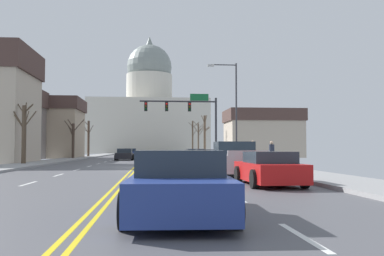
% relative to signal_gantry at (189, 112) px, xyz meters
% --- Properties ---
extents(ground, '(20.00, 180.00, 0.20)m').
position_rel_signal_gantry_xyz_m(ground, '(-4.78, -13.02, -5.00)').
color(ground, '#4E4E53').
extents(signal_gantry, '(7.91, 0.41, 6.78)m').
position_rel_signal_gantry_xyz_m(signal_gantry, '(0.00, 0.00, 0.00)').
color(signal_gantry, '#28282D').
rests_on(signal_gantry, ground).
extents(street_lamp_right, '(2.54, 0.24, 8.42)m').
position_rel_signal_gantry_xyz_m(street_lamp_right, '(3.10, -7.82, 0.10)').
color(street_lamp_right, '#333338').
rests_on(street_lamp_right, ground).
extents(capitol_building, '(29.97, 23.90, 31.42)m').
position_rel_signal_gantry_xyz_m(capitol_building, '(-4.78, 71.02, 4.89)').
color(capitol_building, beige).
rests_on(capitol_building, ground).
extents(sedan_near_00, '(2.04, 4.35, 1.28)m').
position_rel_signal_gantry_xyz_m(sedan_near_00, '(0.24, -4.25, -4.42)').
color(sedan_near_00, silver).
rests_on(sedan_near_00, ground).
extents(sedan_near_01, '(2.12, 4.30, 1.24)m').
position_rel_signal_gantry_xyz_m(sedan_near_01, '(0.59, -10.17, -4.45)').
color(sedan_near_01, '#B71414').
rests_on(sedan_near_01, ground).
extents(sedan_near_02, '(2.03, 4.58, 1.22)m').
position_rel_signal_gantry_xyz_m(sedan_near_02, '(0.36, -16.84, -4.45)').
color(sedan_near_02, silver).
rests_on(sedan_near_02, ground).
extents(pickup_truck_near_03, '(2.29, 5.40, 1.68)m').
position_rel_signal_gantry_xyz_m(pickup_truck_near_03, '(0.54, -22.49, -4.28)').
color(pickup_truck_near_03, '#ADB2B7').
rests_on(pickup_truck_near_03, ground).
extents(sedan_near_04, '(1.96, 4.25, 1.22)m').
position_rel_signal_gantry_xyz_m(sedan_near_04, '(0.65, -28.16, -4.44)').
color(sedan_near_04, '#B71414').
rests_on(sedan_near_04, ground).
extents(sedan_near_05, '(2.19, 4.75, 1.31)m').
position_rel_signal_gantry_xyz_m(sedan_near_05, '(-3.04, -34.96, -4.42)').
color(sedan_near_05, navy).
rests_on(sedan_near_05, ground).
extents(sedan_oncoming_00, '(2.02, 4.46, 1.29)m').
position_rel_signal_gantry_xyz_m(sedan_oncoming_00, '(-6.79, 5.09, -4.42)').
color(sedan_oncoming_00, black).
rests_on(sedan_oncoming_00, ground).
extents(sedan_oncoming_01, '(2.00, 4.43, 1.29)m').
position_rel_signal_gantry_xyz_m(sedan_oncoming_01, '(-6.79, 17.22, -4.42)').
color(sedan_oncoming_01, navy).
rests_on(sedan_oncoming_01, ground).
extents(flank_building_01, '(14.16, 8.23, 7.99)m').
position_rel_signal_gantry_xyz_m(flank_building_01, '(-20.27, 15.46, -0.98)').
color(flank_building_01, tan).
rests_on(flank_building_01, ground).
extents(flank_building_03, '(10.68, 7.70, 6.86)m').
position_rel_signal_gantry_xyz_m(flank_building_03, '(12.21, 17.37, -1.54)').
color(flank_building_03, '#B2A38E').
rests_on(flank_building_03, ground).
extents(bare_tree_00, '(2.04, 1.13, 5.85)m').
position_rel_signal_gantry_xyz_m(bare_tree_00, '(4.20, 30.40, -1.86)').
color(bare_tree_00, brown).
rests_on(bare_tree_00, ground).
extents(bare_tree_01, '(2.42, 2.15, 4.79)m').
position_rel_signal_gantry_xyz_m(bare_tree_01, '(-13.38, 9.98, -2.56)').
color(bare_tree_01, '#423328').
rests_on(bare_tree_01, ground).
extents(bare_tree_02, '(1.44, 0.95, 6.15)m').
position_rel_signal_gantry_xyz_m(bare_tree_02, '(4.15, 20.80, -1.68)').
color(bare_tree_02, brown).
rests_on(bare_tree_02, ground).
extents(bare_tree_03, '(2.09, 2.10, 5.80)m').
position_rel_signal_gantry_xyz_m(bare_tree_03, '(-13.24, 21.39, -2.11)').
color(bare_tree_03, '#423328').
rests_on(bare_tree_03, ground).
extents(bare_tree_04, '(2.12, 1.02, 6.27)m').
position_rel_signal_gantry_xyz_m(bare_tree_04, '(3.68, 35.71, -1.58)').
color(bare_tree_04, '#4C3D2D').
rests_on(bare_tree_04, ground).
extents(bare_tree_05, '(2.24, 2.24, 5.14)m').
position_rel_signal_gantry_xyz_m(bare_tree_05, '(-13.76, -8.70, -2.38)').
color(bare_tree_05, '#4C3D2D').
rests_on(bare_tree_05, ground).
extents(pedestrian_00, '(0.35, 0.34, 1.66)m').
position_rel_signal_gantry_xyz_m(pedestrian_00, '(3.98, -16.67, -3.97)').
color(pedestrian_00, '#4C4238').
rests_on(pedestrian_00, ground).
extents(pedestrian_01, '(0.35, 0.34, 1.74)m').
position_rel_signal_gantry_xyz_m(pedestrian_01, '(3.28, -14.44, -3.92)').
color(pedestrian_01, black).
rests_on(pedestrian_01, ground).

